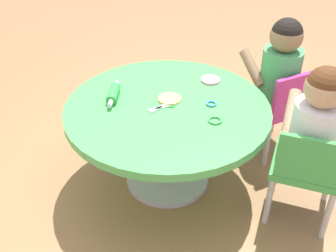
{
  "coord_description": "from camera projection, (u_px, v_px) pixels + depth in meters",
  "views": [
    {
      "loc": [
        -1.69,
        0.0,
        1.53
      ],
      "look_at": [
        0.0,
        0.0,
        0.35
      ],
      "focal_mm": 44.58,
      "sensor_mm": 36.0,
      "label": 1
    }
  ],
  "objects": [
    {
      "name": "ground_plane",
      "position": [
        168.0,
        179.0,
        2.26
      ],
      "size": [
        10.0,
        10.0,
        0.0
      ],
      "primitive_type": "plane",
      "color": "#9E7247"
    },
    {
      "name": "craft_table",
      "position": [
        168.0,
        123.0,
        2.05
      ],
      "size": [
        0.99,
        0.99,
        0.47
      ],
      "color": "silver",
      "rests_on": "ground"
    },
    {
      "name": "child_chair_left",
      "position": [
        307.0,
        168.0,
        1.87
      ],
      "size": [
        0.38,
        0.38,
        0.54
      ],
      "color": "#B7B7BC",
      "rests_on": "ground"
    },
    {
      "name": "seated_child_left",
      "position": [
        318.0,
        121.0,
        1.77
      ],
      "size": [
        0.42,
        0.37,
        0.51
      ],
      "color": "#3F4772",
      "rests_on": "ground"
    },
    {
      "name": "child_chair_right",
      "position": [
        280.0,
        105.0,
        2.31
      ],
      "size": [
        0.4,
        0.4,
        0.54
      ],
      "color": "#B7B7BC",
      "rests_on": "ground"
    },
    {
      "name": "seated_child_right",
      "position": [
        281.0,
        65.0,
        2.21
      ],
      "size": [
        0.43,
        0.39,
        0.51
      ],
      "color": "#3F4772",
      "rests_on": "ground"
    },
    {
      "name": "rolling_pin",
      "position": [
        114.0,
        94.0,
        2.04
      ],
      "size": [
        0.23,
        0.06,
        0.05
      ],
      "color": "green",
      "rests_on": "craft_table"
    },
    {
      "name": "craft_scissors",
      "position": [
        165.0,
        106.0,
        1.99
      ],
      "size": [
        0.12,
        0.14,
        0.01
      ],
      "color": "silver",
      "rests_on": "craft_table"
    },
    {
      "name": "playdough_blob_0",
      "position": [
        211.0,
        80.0,
        2.19
      ],
      "size": [
        0.1,
        0.1,
        0.01
      ],
      "primitive_type": "cylinder",
      "color": "pink",
      "rests_on": "craft_table"
    },
    {
      "name": "playdough_blob_1",
      "position": [
        170.0,
        99.0,
        2.04
      ],
      "size": [
        0.12,
        0.12,
        0.01
      ],
      "primitive_type": "cylinder",
      "color": "#F2CC72",
      "rests_on": "craft_table"
    },
    {
      "name": "cookie_cutter_0",
      "position": [
        212.0,
        104.0,
        2.0
      ],
      "size": [
        0.05,
        0.05,
        0.01
      ],
      "primitive_type": "torus",
      "color": "#3F99D8",
      "rests_on": "craft_table"
    },
    {
      "name": "cookie_cutter_1",
      "position": [
        216.0,
        120.0,
        1.88
      ],
      "size": [
        0.07,
        0.07,
        0.01
      ],
      "primitive_type": "torus",
      "color": "#4CB259",
      "rests_on": "craft_table"
    }
  ]
}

